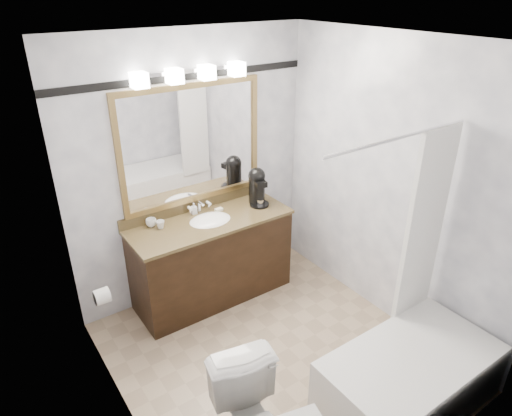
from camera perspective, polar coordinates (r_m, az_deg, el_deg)
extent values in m
cube|color=tan|center=(4.03, 2.33, -18.02)|extent=(2.40, 2.60, 0.01)
cube|color=white|center=(2.89, 3.30, 20.19)|extent=(2.40, 2.60, 0.01)
cube|color=white|center=(4.29, -7.92, 4.73)|extent=(2.40, 0.01, 2.50)
cube|color=white|center=(2.55, 21.28, -13.64)|extent=(2.40, 0.01, 2.50)
cube|color=white|center=(2.82, -17.42, -8.80)|extent=(0.01, 2.60, 2.50)
cube|color=white|center=(4.06, 16.43, 2.58)|extent=(0.01, 2.60, 2.50)
cube|color=black|center=(4.44, -5.50, -6.52)|extent=(1.50, 0.55, 0.82)
cube|color=olive|center=(4.23, -5.75, -1.68)|extent=(1.53, 0.58, 0.03)
cube|color=olive|center=(4.41, -7.52, 0.43)|extent=(1.53, 0.03, 0.10)
ellipsoid|color=white|center=(4.23, -5.74, -1.86)|extent=(0.44, 0.34, 0.14)
cube|color=olive|center=(4.04, -8.44, 14.87)|extent=(1.40, 0.04, 0.05)
cube|color=olive|center=(4.37, -7.54, 1.29)|extent=(1.40, 0.04, 0.05)
cube|color=olive|center=(3.94, -16.72, 5.77)|extent=(0.05, 0.04, 1.00)
cube|color=olive|center=(4.51, -0.25, 9.45)|extent=(0.05, 0.04, 1.00)
cube|color=white|center=(4.18, -8.00, 7.83)|extent=(1.30, 0.01, 1.00)
cube|color=silver|center=(4.01, -8.50, 16.60)|extent=(0.90, 0.05, 0.03)
cube|color=white|center=(3.79, -14.38, 15.22)|extent=(0.12, 0.12, 0.12)
cube|color=white|center=(3.91, -10.16, 15.92)|extent=(0.12, 0.12, 0.12)
cube|color=white|center=(4.04, -6.17, 16.51)|extent=(0.12, 0.12, 0.12)
cube|color=white|center=(4.19, -2.43, 16.99)|extent=(0.12, 0.12, 0.12)
cube|color=black|center=(4.04, -8.61, 15.94)|extent=(2.40, 0.01, 0.06)
cube|color=white|center=(3.72, 18.57, -19.54)|extent=(1.30, 0.72, 0.45)
cylinder|color=silver|center=(3.00, 17.62, 8.41)|extent=(1.30, 0.02, 0.02)
cube|color=white|center=(3.61, 20.27, -2.40)|extent=(0.40, 0.04, 1.55)
cylinder|color=white|center=(3.67, -18.71, -10.39)|extent=(0.11, 0.12, 0.12)
cylinder|color=black|center=(4.47, 0.42, 0.46)|extent=(0.19, 0.19, 0.02)
cylinder|color=black|center=(4.46, 0.09, 2.39)|extent=(0.16, 0.16, 0.28)
sphere|color=black|center=(4.41, 0.10, 4.02)|extent=(0.17, 0.17, 0.17)
cube|color=black|center=(4.35, 0.54, 3.05)|extent=(0.12, 0.12, 0.05)
cylinder|color=silver|center=(4.44, 0.53, 0.72)|extent=(0.06, 0.06, 0.06)
imported|color=white|center=(4.18, -12.98, -1.79)|extent=(0.12, 0.12, 0.07)
imported|color=white|center=(4.14, -11.85, -2.03)|extent=(0.09, 0.09, 0.07)
imported|color=white|center=(4.33, -7.76, -0.05)|extent=(0.06, 0.06, 0.11)
cube|color=beige|center=(4.38, -4.67, -0.19)|extent=(0.08, 0.05, 0.02)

